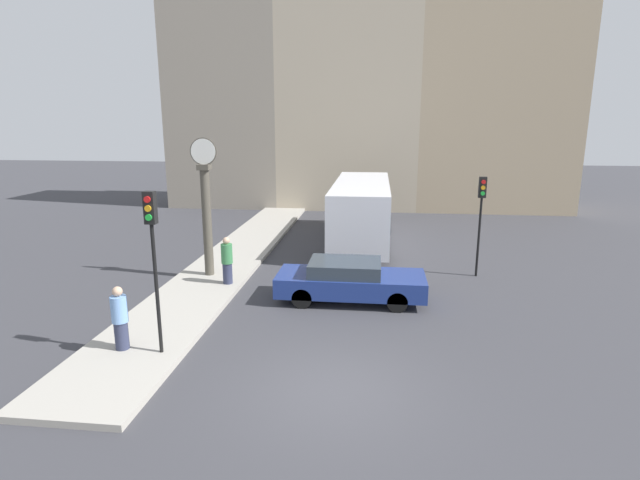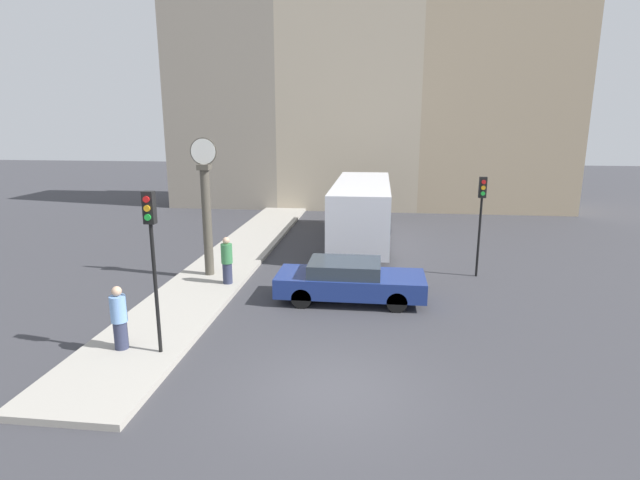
{
  "view_description": "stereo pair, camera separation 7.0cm",
  "coord_description": "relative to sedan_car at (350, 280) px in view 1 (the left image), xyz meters",
  "views": [
    {
      "loc": [
        0.83,
        -9.8,
        5.73
      ],
      "look_at": [
        -1.24,
        8.24,
        1.38
      ],
      "focal_mm": 28.0,
      "sensor_mm": 36.0,
      "label": 1
    },
    {
      "loc": [
        0.9,
        -9.8,
        5.73
      ],
      "look_at": [
        -1.24,
        8.24,
        1.38
      ],
      "focal_mm": 28.0,
      "sensor_mm": 36.0,
      "label": 2
    }
  ],
  "objects": [
    {
      "name": "ground_plane",
      "position": [
        -0.02,
        -5.63,
        -0.69
      ],
      "size": [
        120.0,
        120.0,
        0.0
      ],
      "primitive_type": "plane",
      "color": "#38383D"
    },
    {
      "name": "building_row",
      "position": [
        0.88,
        18.88,
        7.29
      ],
      "size": [
        26.26,
        5.0,
        18.04
      ],
      "color": "gray",
      "rests_on": "ground_plane"
    },
    {
      "name": "traffic_light_near",
      "position": [
        -4.39,
        -4.61,
        2.32
      ],
      "size": [
        0.26,
        0.24,
        4.0
      ],
      "color": "black",
      "rests_on": "sidewalk_corner"
    },
    {
      "name": "street_clock",
      "position": [
        -5.31,
        1.76,
        1.93
      ],
      "size": [
        0.97,
        0.43,
        5.0
      ],
      "color": "#4C473D",
      "rests_on": "sidewalk_corner"
    },
    {
      "name": "sidewalk_corner",
      "position": [
        -5.17,
        4.42,
        -0.61
      ],
      "size": [
        2.65,
        24.1,
        0.16
      ],
      "primitive_type": "cube",
      "color": "#A39E93",
      "rests_on": "ground_plane"
    },
    {
      "name": "bus_distant",
      "position": [
        0.1,
        8.07,
        0.98
      ],
      "size": [
        2.56,
        9.36,
        2.93
      ],
      "color": "silver",
      "rests_on": "ground_plane"
    },
    {
      "name": "pedestrian_blue_stripe",
      "position": [
        -5.43,
        -4.53,
        0.27
      ],
      "size": [
        0.4,
        0.4,
        1.63
      ],
      "color": "#2D334C",
      "rests_on": "sidewalk_corner"
    },
    {
      "name": "traffic_light_far",
      "position": [
        4.63,
        3.2,
        2.0
      ],
      "size": [
        0.26,
        0.24,
        3.75
      ],
      "color": "black",
      "rests_on": "ground_plane"
    },
    {
      "name": "sedan_car",
      "position": [
        0.0,
        0.0,
        0.0
      ],
      "size": [
        4.77,
        1.89,
        1.34
      ],
      "color": "navy",
      "rests_on": "ground_plane"
    },
    {
      "name": "pedestrian_green_hoodie",
      "position": [
        -4.32,
        0.81,
        0.29
      ],
      "size": [
        0.39,
        0.39,
        1.66
      ],
      "color": "#2D334C",
      "rests_on": "sidewalk_corner"
    }
  ]
}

